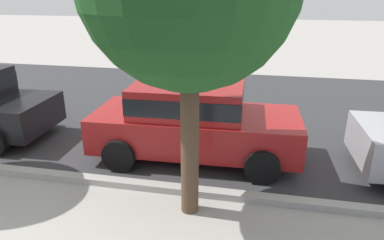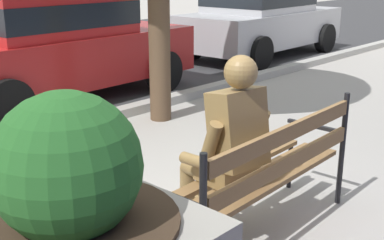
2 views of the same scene
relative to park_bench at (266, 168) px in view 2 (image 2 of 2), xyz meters
name	(u,v)px [view 2 (image 2 of 2)]	position (x,y,z in m)	size (l,w,h in m)	color
ground_plane	(222,234)	(-0.17, 0.25, -0.54)	(80.00, 80.00, 0.00)	#ADA8A0
curb_stone	(22,138)	(-0.17, 3.15, -0.48)	(60.00, 0.20, 0.12)	#B2AFA8
park_bench	(266,168)	(0.00, 0.00, 0.00)	(1.81, 0.58, 0.95)	olive
bronze_statue_seated	(224,152)	(-0.21, 0.21, 0.12)	(0.70, 0.78, 1.37)	olive
parked_car_red	(54,42)	(1.21, 4.57, 0.30)	(4.15, 2.03, 1.56)	#B21E1E
parked_car_silver	(261,17)	(6.32, 4.57, 0.30)	(4.15, 2.03, 1.56)	#B7B7BC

